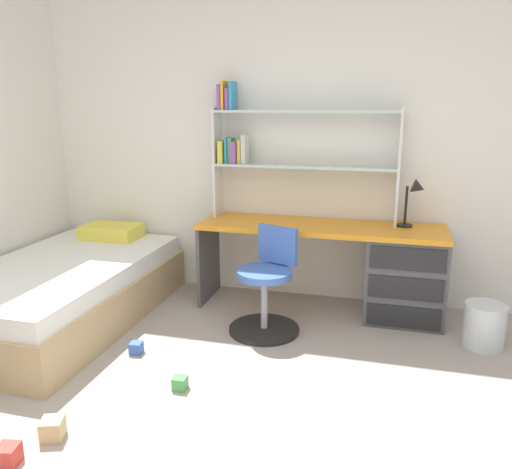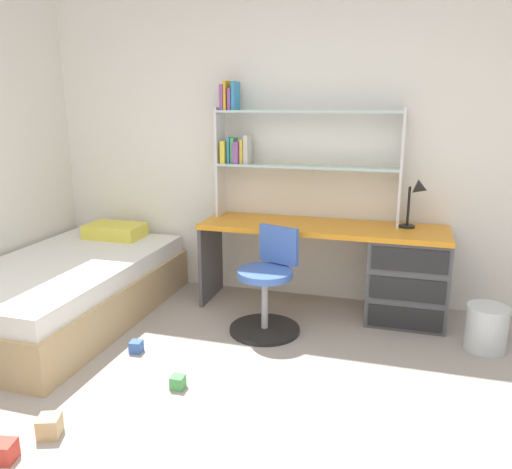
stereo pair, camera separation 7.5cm
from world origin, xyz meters
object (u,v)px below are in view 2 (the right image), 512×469
object	(u,v)px
toy_block_red_1	(4,451)
toy_block_blue_2	(136,347)
waste_bin	(486,328)
toy_block_natural_0	(50,426)
desk	(385,269)
toy_block_green_3	(178,382)
swivel_chair	(267,292)
bookshelf_hutch	(283,143)
bed_platform	(66,289)
desk_lamp	(418,196)

from	to	relation	value
toy_block_red_1	toy_block_blue_2	size ratio (longest dim) A/B	1.25
waste_bin	toy_block_natural_0	xyz separation A→B (m)	(-2.24, -1.64, -0.10)
desk	toy_block_blue_2	bearing A→B (deg)	-145.19
toy_block_green_3	toy_block_red_1	bearing A→B (deg)	-122.49
swivel_chair	waste_bin	world-z (taller)	swivel_chair
bookshelf_hutch	swivel_chair	distance (m)	1.22
bed_platform	waste_bin	xyz separation A→B (m)	(3.08, 0.35, -0.08)
swivel_chair	toy_block_blue_2	size ratio (longest dim) A/B	9.73
toy_block_natural_0	toy_block_red_1	world-z (taller)	toy_block_natural_0
toy_block_blue_2	toy_block_natural_0	bearing A→B (deg)	-88.26
toy_block_green_3	desk	bearing A→B (deg)	52.21
bookshelf_hutch	toy_block_blue_2	xyz separation A→B (m)	(-0.71, -1.25, -1.29)
swivel_chair	waste_bin	size ratio (longest dim) A/B	2.47
toy_block_red_1	toy_block_blue_2	world-z (taller)	toy_block_red_1
swivel_chair	waste_bin	bearing A→B (deg)	4.91
desk	desk_lamp	size ratio (longest dim) A/B	5.03
toy_block_red_1	toy_block_green_3	world-z (taller)	toy_block_red_1
toy_block_natural_0	toy_block_green_3	bearing A→B (deg)	53.56
desk	waste_bin	distance (m)	0.83
desk_lamp	bed_platform	world-z (taller)	desk_lamp
swivel_chair	toy_block_green_3	distance (m)	1.01
desk_lamp	bed_platform	size ratio (longest dim) A/B	0.19
desk_lamp	toy_block_natural_0	xyz separation A→B (m)	(-1.74, -2.10, -0.91)
bookshelf_hutch	desk_lamp	world-z (taller)	bookshelf_hutch
toy_block_blue_2	swivel_chair	bearing A→B (deg)	37.82
waste_bin	toy_block_natural_0	world-z (taller)	waste_bin
waste_bin	toy_block_blue_2	world-z (taller)	waste_bin
swivel_chair	toy_block_natural_0	distance (m)	1.70
desk_lamp	toy_block_blue_2	distance (m)	2.32
desk	swivel_chair	xyz separation A→B (m)	(-0.81, -0.50, -0.09)
desk_lamp	toy_block_blue_2	xyz separation A→B (m)	(-1.77, -1.17, -0.92)
desk	bookshelf_hutch	distance (m)	1.28
bed_platform	swivel_chair	bearing A→B (deg)	7.88
waste_bin	toy_block_red_1	xyz separation A→B (m)	(-2.32, -1.86, -0.11)
desk_lamp	toy_block_natural_0	bearing A→B (deg)	-129.76
waste_bin	toy_block_blue_2	xyz separation A→B (m)	(-2.27, -0.72, -0.12)
bed_platform	waste_bin	world-z (taller)	bed_platform
desk	toy_block_natural_0	distance (m)	2.56
toy_block_blue_2	toy_block_green_3	distance (m)	0.57
desk	swivel_chair	size ratio (longest dim) A/B	2.52
desk	toy_block_red_1	distance (m)	2.78
swivel_chair	toy_block_blue_2	distance (m)	1.00
bed_platform	toy_block_green_3	bearing A→B (deg)	-29.13
bookshelf_hutch	swivel_chair	xyz separation A→B (m)	(0.05, -0.66, -1.03)
desk_lamp	toy_block_blue_2	bearing A→B (deg)	-146.55
desk_lamp	toy_block_green_3	distance (m)	2.20
bookshelf_hutch	toy_block_green_3	bearing A→B (deg)	-98.87
desk	toy_block_red_1	xyz separation A→B (m)	(-1.62, -2.24, -0.34)
toy_block_natural_0	toy_block_green_3	world-z (taller)	toy_block_natural_0
swivel_chair	toy_block_natural_0	size ratio (longest dim) A/B	7.14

